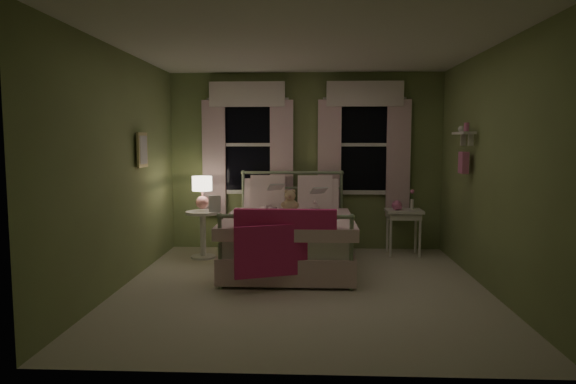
{
  "coord_description": "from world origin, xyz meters",
  "views": [
    {
      "loc": [
        0.08,
        -5.5,
        1.61
      ],
      "look_at": [
        -0.19,
        0.58,
        1.0
      ],
      "focal_mm": 32.0,
      "sensor_mm": 36.0,
      "label": 1
    }
  ],
  "objects_px": {
    "bed": "(289,237)",
    "child_left": "(270,188)",
    "teddy_bear": "(290,203)",
    "table_lamp": "(202,189)",
    "child_right": "(311,195)",
    "nightstand_left": "(203,228)",
    "nightstand_right": "(404,217)"
  },
  "relations": [
    {
      "from": "bed",
      "to": "child_left",
      "type": "height_order",
      "value": "child_left"
    },
    {
      "from": "bed",
      "to": "child_left",
      "type": "xyz_separation_m",
      "value": [
        -0.28,
        0.42,
        0.59
      ]
    },
    {
      "from": "teddy_bear",
      "to": "nightstand_left",
      "type": "xyz_separation_m",
      "value": [
        -1.21,
        0.19,
        -0.37
      ]
    },
    {
      "from": "child_right",
      "to": "teddy_bear",
      "type": "bearing_deg",
      "value": 30.85
    },
    {
      "from": "table_lamp",
      "to": "child_right",
      "type": "bearing_deg",
      "value": -1.14
    },
    {
      "from": "nightstand_left",
      "to": "nightstand_right",
      "type": "height_order",
      "value": "same"
    },
    {
      "from": "child_left",
      "to": "table_lamp",
      "type": "bearing_deg",
      "value": -24.84
    },
    {
      "from": "bed",
      "to": "child_left",
      "type": "distance_m",
      "value": 0.78
    },
    {
      "from": "child_left",
      "to": "teddy_bear",
      "type": "bearing_deg",
      "value": 127.49
    },
    {
      "from": "bed",
      "to": "nightstand_left",
      "type": "bearing_deg",
      "value": 159.5
    },
    {
      "from": "child_right",
      "to": "table_lamp",
      "type": "bearing_deg",
      "value": 0.22
    },
    {
      "from": "bed",
      "to": "nightstand_left",
      "type": "height_order",
      "value": "bed"
    },
    {
      "from": "nightstand_right",
      "to": "teddy_bear",
      "type": "bearing_deg",
      "value": -163.29
    },
    {
      "from": "teddy_bear",
      "to": "nightstand_right",
      "type": "xyz_separation_m",
      "value": [
        1.57,
        0.47,
        -0.24
      ]
    },
    {
      "from": "child_right",
      "to": "nightstand_left",
      "type": "distance_m",
      "value": 1.56
    },
    {
      "from": "bed",
      "to": "child_right",
      "type": "xyz_separation_m",
      "value": [
        0.28,
        0.42,
        0.5
      ]
    },
    {
      "from": "nightstand_left",
      "to": "table_lamp",
      "type": "xyz_separation_m",
      "value": [
        0.0,
        0.0,
        0.54
      ]
    },
    {
      "from": "teddy_bear",
      "to": "table_lamp",
      "type": "relative_size",
      "value": 0.72
    },
    {
      "from": "bed",
      "to": "table_lamp",
      "type": "distance_m",
      "value": 1.41
    },
    {
      "from": "bed",
      "to": "teddy_bear",
      "type": "distance_m",
      "value": 0.49
    },
    {
      "from": "child_right",
      "to": "child_left",
      "type": "bearing_deg",
      "value": 1.35
    },
    {
      "from": "bed",
      "to": "teddy_bear",
      "type": "relative_size",
      "value": 6.28
    },
    {
      "from": "teddy_bear",
      "to": "nightstand_right",
      "type": "distance_m",
      "value": 1.66
    },
    {
      "from": "bed",
      "to": "table_lamp",
      "type": "bearing_deg",
      "value": 159.5
    },
    {
      "from": "bed",
      "to": "child_right",
      "type": "distance_m",
      "value": 0.71
    },
    {
      "from": "teddy_bear",
      "to": "table_lamp",
      "type": "height_order",
      "value": "table_lamp"
    },
    {
      "from": "bed",
      "to": "nightstand_right",
      "type": "distance_m",
      "value": 1.75
    },
    {
      "from": "teddy_bear",
      "to": "table_lamp",
      "type": "xyz_separation_m",
      "value": [
        -1.21,
        0.19,
        0.16
      ]
    },
    {
      "from": "child_left",
      "to": "table_lamp",
      "type": "distance_m",
      "value": 0.93
    },
    {
      "from": "child_right",
      "to": "nightstand_left",
      "type": "relative_size",
      "value": 0.98
    },
    {
      "from": "bed",
      "to": "child_left",
      "type": "relative_size",
      "value": 2.49
    },
    {
      "from": "nightstand_left",
      "to": "table_lamp",
      "type": "height_order",
      "value": "table_lamp"
    }
  ]
}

